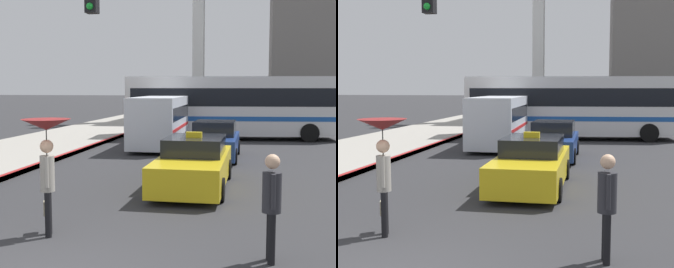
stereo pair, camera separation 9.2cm
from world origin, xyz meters
The scene contains 7 objects.
taxi centered at (1.32, 6.80, 0.66)m, with size 1.91×4.74×1.57m.
sedan_red centered at (1.40, 12.33, 0.67)m, with size 1.91×4.26×1.47m.
ambulance_van centered at (-1.39, 15.14, 1.31)m, with size 2.22×5.66×2.36m.
city_bus centered at (1.67, 19.47, 1.87)m, with size 11.42×3.65×3.36m.
pedestrian_with_umbrella centered at (-0.83, 2.03, 1.72)m, with size 0.91×0.91×2.22m.
pedestrian_man centered at (3.28, 1.43, 1.04)m, with size 0.33×0.46×1.76m.
traffic_light centered at (-3.11, 4.72, 3.96)m, with size 4.08×0.38×5.65m.
Camera 1 is at (3.01, -6.04, 2.81)m, focal length 50.00 mm.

